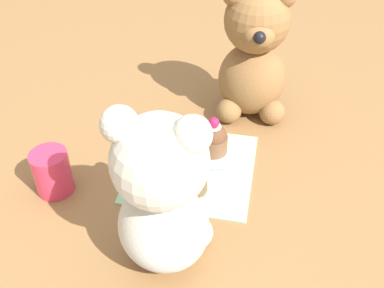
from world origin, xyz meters
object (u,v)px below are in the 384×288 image
(saucer_plate, at_px, (213,152))
(cupcake_near_tan_bear, at_px, (213,139))
(teddy_bear_cream, at_px, (161,195))
(juice_glass, at_px, (52,172))
(cupcake_near_cream_bear, at_px, (194,179))
(teddy_bear_tan, at_px, (254,55))

(saucer_plate, relative_size, cupcake_near_tan_bear, 1.25)
(teddy_bear_cream, distance_m, saucer_plate, 0.26)
(juice_glass, bearing_deg, cupcake_near_tan_bear, -150.66)
(cupcake_near_cream_bear, bearing_deg, teddy_bear_tan, -105.05)
(saucer_plate, bearing_deg, cupcake_near_cream_bear, 80.51)
(saucer_plate, bearing_deg, juice_glass, 29.34)
(teddy_bear_tan, bearing_deg, cupcake_near_cream_bear, -113.24)
(teddy_bear_cream, height_order, saucer_plate, teddy_bear_cream)
(saucer_plate, xyz_separation_m, juice_glass, (0.24, 0.14, 0.03))
(teddy_bear_cream, height_order, teddy_bear_tan, teddy_bear_tan)
(teddy_bear_tan, height_order, cupcake_near_tan_bear, teddy_bear_tan)
(teddy_bear_cream, distance_m, cupcake_near_cream_bear, 0.17)
(teddy_bear_tan, distance_m, cupcake_near_tan_bear, 0.18)
(teddy_bear_tan, distance_m, saucer_plate, 0.20)
(teddy_bear_cream, height_order, cupcake_near_cream_bear, teddy_bear_cream)
(cupcake_near_cream_bear, distance_m, juice_glass, 0.23)
(cupcake_near_cream_bear, bearing_deg, saucer_plate, -99.49)
(saucer_plate, bearing_deg, teddy_bear_cream, 82.13)
(teddy_bear_tan, height_order, saucer_plate, teddy_bear_tan)
(teddy_bear_cream, xyz_separation_m, saucer_plate, (-0.03, -0.23, -0.12))
(saucer_plate, bearing_deg, teddy_bear_tan, -108.47)
(juice_glass, bearing_deg, teddy_bear_tan, -135.50)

